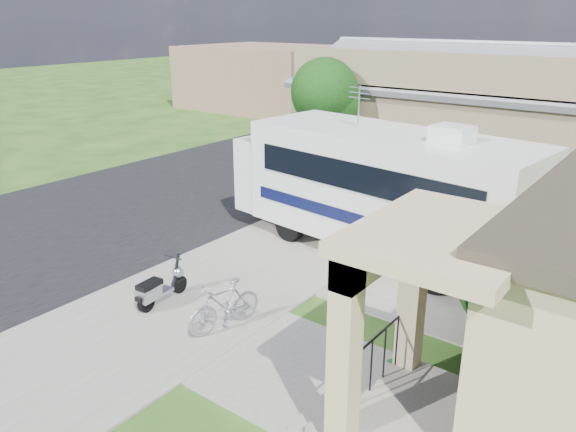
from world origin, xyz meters
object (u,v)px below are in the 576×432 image
Objects in this scene: motorhome at (379,185)px; pickup_truck at (333,139)px; shrub at (520,279)px; scooter at (159,288)px; bicycle at (225,308)px; garden_hose at (397,370)px; van at (389,112)px.

pickup_truck is at bearing 135.86° from motorhome.
scooter is at bearing -155.52° from shrub.
bicycle is (1.80, 0.13, 0.06)m from scooter.
pickup_truck is at bearing 135.59° from shrub.
motorhome is at bearing 98.89° from bicycle.
shrub is (4.30, -2.55, -0.40)m from motorhome.
scooter is (-2.22, -5.52, -1.38)m from motorhome.
pickup_truck is at bearing 127.86° from bicycle.
van is at bearing 117.94° from garden_hose.
motorhome is 5.57m from bicycle.
pickup_truck reaches higher than scooter.
scooter is at bearing -162.51° from bicycle.
motorhome reaches higher than bicycle.
motorhome is 10.48m from pickup_truck.
scooter is 1.80m from bicycle.
pickup_truck is at bearing -86.22° from van.
pickup_truck is 0.88× the size of van.
pickup_truck is (-10.88, 10.66, -0.61)m from shrub.
shrub is 0.47× the size of pickup_truck.
shrub is 7.23m from scooter.
shrub is at bearing 19.23° from scooter.
motorhome is at bearing 118.10° from pickup_truck.
bicycle is 21.89m from van.
bicycle is at bearing -148.99° from shrub.
scooter is at bearing -79.84° from van.
bicycle is at bearing -87.64° from motorhome.
scooter is 21.50m from van.
van is at bearing 122.49° from bicycle.
garden_hose is (3.41, 0.72, -0.40)m from bicycle.
van reaches higher than bicycle.
garden_hose is (9.56, -12.78, -0.72)m from pickup_truck.
shrub is at bearing -23.86° from motorhome.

